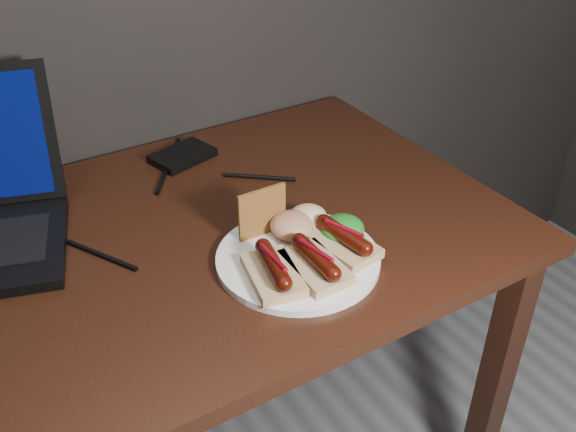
# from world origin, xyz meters

# --- Properties ---
(desk) EXTENTS (1.40, 0.70, 0.75)m
(desk) POSITION_xyz_m (0.00, 1.38, 0.66)
(desk) COLOR #36190D
(desk) RESTS_ON ground
(hard_drive) EXTENTS (0.14, 0.11, 0.02)m
(hard_drive) POSITION_xyz_m (0.25, 1.63, 0.76)
(hard_drive) COLOR black
(hard_drive) RESTS_ON desk
(desk_cables) EXTENTS (0.93, 0.38, 0.01)m
(desk_cables) POSITION_xyz_m (-0.00, 1.50, 0.75)
(desk_cables) COLOR black
(desk_cables) RESTS_ON desk
(plate) EXTENTS (0.30, 0.30, 0.01)m
(plate) POSITION_xyz_m (0.27, 1.22, 0.76)
(plate) COLOR white
(plate) RESTS_ON desk
(bread_sausage_left) EXTENTS (0.09, 0.13, 0.04)m
(bread_sausage_left) POSITION_xyz_m (0.21, 1.19, 0.78)
(bread_sausage_left) COLOR tan
(bread_sausage_left) RESTS_ON plate
(bread_sausage_center) EXTENTS (0.07, 0.12, 0.04)m
(bread_sausage_center) POSITION_xyz_m (0.27, 1.18, 0.78)
(bread_sausage_center) COLOR tan
(bread_sausage_center) RESTS_ON plate
(bread_sausage_right) EXTENTS (0.09, 0.12, 0.04)m
(bread_sausage_right) POSITION_xyz_m (0.34, 1.20, 0.78)
(bread_sausage_right) COLOR tan
(bread_sausage_right) RESTS_ON plate
(crispbread) EXTENTS (0.08, 0.01, 0.08)m
(crispbread) POSITION_xyz_m (0.26, 1.30, 0.80)
(crispbread) COLOR #AD6B2F
(crispbread) RESTS_ON plate
(salad_greens) EXTENTS (0.07, 0.07, 0.04)m
(salad_greens) POSITION_xyz_m (0.36, 1.23, 0.78)
(salad_greens) COLOR #136213
(salad_greens) RESTS_ON plate
(salsa_mound) EXTENTS (0.07, 0.07, 0.04)m
(salsa_mound) POSITION_xyz_m (0.29, 1.28, 0.78)
(salsa_mound) COLOR #9D1F0F
(salsa_mound) RESTS_ON plate
(coleslaw_mound) EXTENTS (0.06, 0.06, 0.04)m
(coleslaw_mound) POSITION_xyz_m (0.33, 1.29, 0.78)
(coleslaw_mound) COLOR silver
(coleslaw_mound) RESTS_ON plate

